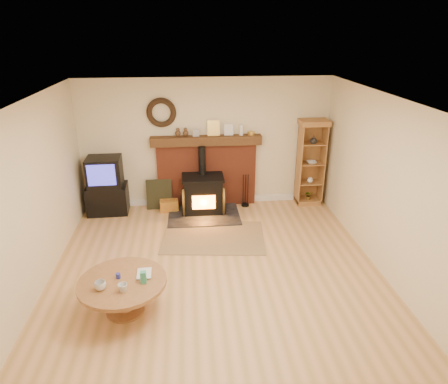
{
  "coord_description": "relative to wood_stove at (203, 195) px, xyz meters",
  "views": [
    {
      "loc": [
        -0.37,
        -5.04,
        3.49
      ],
      "look_at": [
        0.2,
        1.0,
        0.96
      ],
      "focal_mm": 32.0,
      "sensor_mm": 36.0,
      "label": 1
    }
  ],
  "objects": [
    {
      "name": "leaning_painting",
      "position": [
        -0.89,
        0.27,
        -0.06
      ],
      "size": [
        0.52,
        0.14,
        0.62
      ],
      "primitive_type": "cube",
      "rotation": [
        -0.17,
        0.0,
        0.0
      ],
      "color": "black",
      "rests_on": "ground"
    },
    {
      "name": "tv_unit",
      "position": [
        -1.9,
        0.19,
        0.18
      ],
      "size": [
        0.8,
        0.58,
        1.15
      ],
      "color": "black",
      "rests_on": "ground"
    },
    {
      "name": "coffee_table",
      "position": [
        -1.17,
        -2.95,
        0.02
      ],
      "size": [
        1.14,
        1.14,
        0.64
      ],
      "color": "brown",
      "rests_on": "ground"
    },
    {
      "name": "fire_tools",
      "position": [
        0.89,
        0.22,
        -0.24
      ],
      "size": [
        0.16,
        0.16,
        0.7
      ],
      "color": "black",
      "rests_on": "ground"
    },
    {
      "name": "area_rug",
      "position": [
        0.13,
        -1.07,
        -0.36
      ],
      "size": [
        1.9,
        1.41,
        0.01
      ],
      "primitive_type": "cube",
      "rotation": [
        0.0,
        0.0,
        -0.11
      ],
      "color": "brown",
      "rests_on": "ground"
    },
    {
      "name": "room_shell",
      "position": [
        0.08,
        -2.18,
        1.34
      ],
      "size": [
        5.02,
        5.52,
        2.61
      ],
      "color": "beige",
      "rests_on": "ground"
    },
    {
      "name": "chimney_breast",
      "position": [
        0.1,
        0.39,
        0.43
      ],
      "size": [
        2.2,
        0.22,
        1.78
      ],
      "color": "brown",
      "rests_on": "ground"
    },
    {
      "name": "wood_stove",
      "position": [
        0.0,
        0.0,
        0.0
      ],
      "size": [
        1.4,
        1.0,
        1.32
      ],
      "color": "black",
      "rests_on": "ground"
    },
    {
      "name": "firelog_box",
      "position": [
        -0.69,
        0.12,
        -0.26
      ],
      "size": [
        0.38,
        0.25,
        0.23
      ],
      "primitive_type": "cube",
      "rotation": [
        0.0,
        0.0,
        0.07
      ],
      "color": "gold",
      "rests_on": "ground"
    },
    {
      "name": "ground",
      "position": [
        0.1,
        -2.28,
        -0.37
      ],
      "size": [
        5.5,
        5.5,
        0.0
      ],
      "primitive_type": "plane",
      "color": "tan",
      "rests_on": "ground"
    },
    {
      "name": "curio_cabinet",
      "position": [
        2.23,
        0.28,
        0.52
      ],
      "size": [
        0.57,
        0.41,
        1.78
      ],
      "color": "brown",
      "rests_on": "ground"
    }
  ]
}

